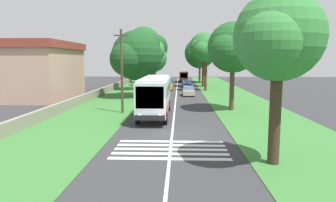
% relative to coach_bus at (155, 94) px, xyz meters
% --- Properties ---
extents(ground, '(160.00, 160.00, 0.00)m').
position_rel_coach_bus_xyz_m(ground, '(-6.96, -1.80, -2.15)').
color(ground, '#333335').
extents(grass_verge_left, '(120.00, 8.00, 0.04)m').
position_rel_coach_bus_xyz_m(grass_verge_left, '(8.04, 6.40, -2.13)').
color(grass_verge_left, '#387533').
rests_on(grass_verge_left, ground).
extents(grass_verge_right, '(120.00, 8.00, 0.04)m').
position_rel_coach_bus_xyz_m(grass_verge_right, '(8.04, -10.00, -2.13)').
color(grass_verge_right, '#387533').
rests_on(grass_verge_right, ground).
extents(centre_line, '(110.00, 0.16, 0.01)m').
position_rel_coach_bus_xyz_m(centre_line, '(8.04, -1.80, -2.14)').
color(centre_line, silver).
rests_on(centre_line, ground).
extents(coach_bus, '(11.16, 2.62, 3.73)m').
position_rel_coach_bus_xyz_m(coach_bus, '(0.00, 0.00, 0.00)').
color(coach_bus, silver).
rests_on(coach_bus, ground).
extents(zebra_crossing, '(4.05, 6.80, 0.01)m').
position_rel_coach_bus_xyz_m(zebra_crossing, '(-11.19, -1.80, -2.14)').
color(zebra_crossing, silver).
rests_on(zebra_crossing, ground).
extents(trailing_car_0, '(4.30, 1.78, 1.43)m').
position_rel_coach_bus_xyz_m(trailing_car_0, '(17.70, -3.71, -1.48)').
color(trailing_car_0, '#B7A893').
rests_on(trailing_car_0, ground).
extents(trailing_car_1, '(4.30, 1.78, 1.43)m').
position_rel_coach_bus_xyz_m(trailing_car_1, '(26.70, -0.17, -1.48)').
color(trailing_car_1, gold).
rests_on(trailing_car_1, ground).
extents(trailing_car_2, '(4.30, 1.78, 1.43)m').
position_rel_coach_bus_xyz_m(trailing_car_2, '(32.85, -3.75, -1.48)').
color(trailing_car_2, navy).
rests_on(trailing_car_2, ground).
extents(trailing_car_3, '(4.30, 1.78, 1.43)m').
position_rel_coach_bus_xyz_m(trailing_car_3, '(40.69, 0.19, -1.48)').
color(trailing_car_3, '#145933').
rests_on(trailing_car_3, ground).
extents(trailing_minibus_0, '(6.00, 2.14, 2.53)m').
position_rel_coach_bus_xyz_m(trailing_minibus_0, '(49.06, -3.34, -0.60)').
color(trailing_minibus_0, '#CC4C33').
rests_on(trailing_minibus_0, ground).
extents(roadside_tree_left_0, '(7.06, 5.82, 11.23)m').
position_rel_coach_bus_xyz_m(roadside_tree_left_0, '(25.94, 4.24, 6.02)').
color(roadside_tree_left_0, brown).
rests_on(roadside_tree_left_0, grass_verge_left).
extents(roadside_tree_left_1, '(5.80, 4.93, 9.74)m').
position_rel_coach_bus_xyz_m(roadside_tree_left_1, '(34.74, 3.39, 5.02)').
color(roadside_tree_left_1, '#4C3826').
rests_on(roadside_tree_left_1, grass_verge_left).
extents(roadside_tree_left_2, '(7.95, 6.65, 9.17)m').
position_rel_coach_bus_xyz_m(roadside_tree_left_2, '(43.32, 4.23, 3.56)').
color(roadside_tree_left_2, brown).
rests_on(roadside_tree_left_2, grass_verge_left).
extents(roadside_tree_left_3, '(8.45, 7.01, 12.29)m').
position_rel_coach_bus_xyz_m(roadside_tree_left_3, '(54.07, 4.62, 6.52)').
color(roadside_tree_left_3, '#4C3826').
rests_on(roadside_tree_left_3, grass_verge_left).
extents(roadside_tree_left_4, '(8.74, 7.18, 9.60)m').
position_rel_coach_bus_xyz_m(roadside_tree_left_4, '(15.25, 4.05, 3.70)').
color(roadside_tree_left_4, '#3D2D1E').
rests_on(roadside_tree_left_4, grass_verge_left).
extents(roadside_tree_right_0, '(8.72, 7.24, 10.65)m').
position_rel_coach_bus_xyz_m(roadside_tree_right_0, '(45.26, -6.97, 4.72)').
color(roadside_tree_right_0, brown).
rests_on(roadside_tree_right_0, grass_verge_right).
extents(roadside_tree_right_1, '(5.16, 4.44, 8.67)m').
position_rel_coach_bus_xyz_m(roadside_tree_right_1, '(-13.68, -7.04, 4.19)').
color(roadside_tree_right_1, '#3D2D1E').
rests_on(roadside_tree_right_1, grass_verge_right).
extents(roadside_tree_right_2, '(6.44, 5.34, 9.32)m').
position_rel_coach_bus_xyz_m(roadside_tree_right_2, '(3.72, -7.74, 4.38)').
color(roadside_tree_right_2, '#4C3826').
rests_on(roadside_tree_right_2, grass_verge_right).
extents(roadside_tree_right_3, '(5.77, 4.55, 9.50)m').
position_rel_coach_bus_xyz_m(roadside_tree_right_3, '(25.30, -6.77, 4.97)').
color(roadside_tree_right_3, '#4C3826').
rests_on(roadside_tree_right_3, grass_verge_right).
extents(roadside_tree_right_4, '(6.94, 5.67, 10.82)m').
position_rel_coach_bus_xyz_m(roadside_tree_right_4, '(33.20, -6.90, 5.68)').
color(roadside_tree_right_4, '#4C3826').
rests_on(roadside_tree_right_4, grass_verge_right).
extents(utility_pole, '(0.24, 1.40, 8.34)m').
position_rel_coach_bus_xyz_m(utility_pole, '(1.57, 3.48, 2.21)').
color(utility_pole, '#473828').
rests_on(utility_pole, grass_verge_left).
extents(roadside_wall, '(70.00, 0.40, 1.04)m').
position_rel_coach_bus_xyz_m(roadside_wall, '(13.04, 9.80, -1.59)').
color(roadside_wall, gray).
rests_on(roadside_wall, grass_verge_left).
extents(roadside_building, '(13.86, 8.57, 7.89)m').
position_rel_coach_bus_xyz_m(roadside_building, '(13.19, 16.96, 1.85)').
color(roadside_building, tan).
rests_on(roadside_building, ground).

